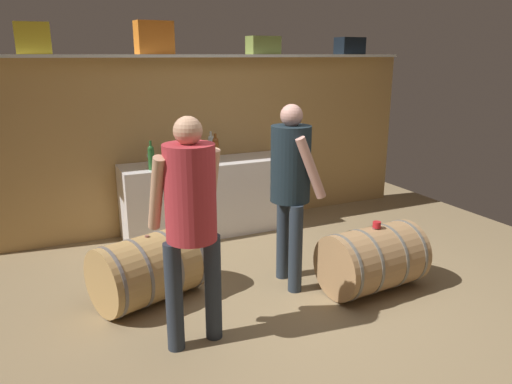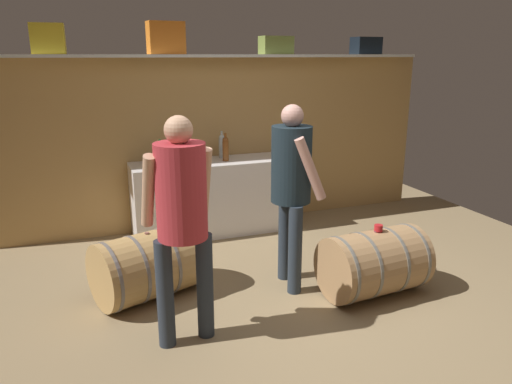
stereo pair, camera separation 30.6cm
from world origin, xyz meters
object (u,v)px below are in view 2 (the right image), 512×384
object	(u,v)px
toolcase_yellow	(48,39)
wine_glass	(161,155)
red_funnel	(186,156)
winemaker_pouring	(182,208)
wine_bottle_green	(160,155)
visitor_tasting	(292,178)
work_cabinet	(216,197)
toolcase_orange	(166,38)
toolcase_olive	(276,45)
wine_bottle_amber	(226,148)
toolcase_black	(366,46)
wine_barrel_far	(149,265)
tasting_cup	(378,228)
wine_barrel_near	(374,263)
wine_bottle_clear	(222,146)

from	to	relation	value
toolcase_yellow	wine_glass	world-z (taller)	toolcase_yellow
red_funnel	winemaker_pouring	bearing A→B (deg)	-103.09
wine_bottle_green	visitor_tasting	distance (m)	1.67
toolcase_yellow	work_cabinet	size ratio (longest dim) A/B	0.17
toolcase_orange	winemaker_pouring	size ratio (longest dim) A/B	0.23
toolcase_olive	wine_bottle_amber	xyz separation A→B (m)	(-0.70, -0.23, -1.12)
toolcase_yellow	wine_bottle_amber	distance (m)	2.10
toolcase_olive	toolcase_black	xyz separation A→B (m)	(1.20, 0.00, 0.00)
wine_barrel_far	winemaker_pouring	distance (m)	1.05
toolcase_yellow	tasting_cup	world-z (taller)	toolcase_yellow
red_funnel	wine_barrel_near	distance (m)	2.44
toolcase_yellow	winemaker_pouring	size ratio (longest dim) A/B	0.19
toolcase_olive	wine_bottle_green	world-z (taller)	toolcase_olive
toolcase_orange	wine_bottle_clear	xyz separation A→B (m)	(0.58, -0.04, -1.19)
red_funnel	tasting_cup	distance (m)	2.39
wine_bottle_amber	wine_glass	bearing A→B (deg)	173.08
wine_barrel_far	wine_bottle_amber	bearing A→B (deg)	31.14
red_funnel	visitor_tasting	distance (m)	1.75
toolcase_yellow	toolcase_orange	bearing A→B (deg)	2.84
toolcase_black	wine_barrel_far	world-z (taller)	toolcase_black
toolcase_olive	wine_barrel_far	xyz separation A→B (m)	(-1.79, -1.54, -1.82)
toolcase_yellow	winemaker_pouring	xyz separation A→B (m)	(0.79, -2.29, -1.15)
toolcase_yellow	wine_barrel_near	distance (m)	3.77
wine_glass	wine_barrel_near	xyz separation A→B (m)	(1.44, -2.01, -0.66)
work_cabinet	wine_bottle_clear	xyz separation A→B (m)	(0.12, 0.14, 0.56)
visitor_tasting	wine_bottle_clear	bearing A→B (deg)	-170.09
toolcase_black	red_funnel	bearing A→B (deg)	-179.39
work_cabinet	wine_barrel_near	distance (m)	2.14
toolcase_yellow	work_cabinet	world-z (taller)	toolcase_yellow
work_cabinet	wine_barrel_far	world-z (taller)	work_cabinet
work_cabinet	red_funnel	size ratio (longest dim) A/B	16.90
wine_glass	toolcase_olive	bearing A→B (deg)	5.70
toolcase_yellow	toolcase_black	xyz separation A→B (m)	(3.63, 0.00, -0.04)
toolcase_yellow	wine_bottle_clear	size ratio (longest dim) A/B	1.00
work_cabinet	wine_glass	bearing A→B (deg)	175.59
work_cabinet	wine_barrel_near	size ratio (longest dim) A/B	2.09
wine_bottle_green	wine_glass	bearing A→B (deg)	79.30
wine_bottle_amber	wine_barrel_far	xyz separation A→B (m)	(-1.09, -1.31, -0.70)
tasting_cup	visitor_tasting	distance (m)	0.84
wine_bottle_amber	wine_bottle_clear	world-z (taller)	wine_bottle_amber
toolcase_orange	tasting_cup	bearing A→B (deg)	-62.90
toolcase_orange	wine_barrel_far	world-z (taller)	toolcase_orange
toolcase_olive	wine_glass	distance (m)	1.83
wine_bottle_clear	wine_barrel_near	xyz separation A→B (m)	(0.72, -2.11, -0.70)
wine_bottle_clear	wine_barrel_far	world-z (taller)	wine_bottle_clear
wine_bottle_amber	red_funnel	world-z (taller)	wine_bottle_amber
toolcase_orange	toolcase_olive	world-z (taller)	toolcase_orange
wine_bottle_green	tasting_cup	size ratio (longest dim) A/B	4.35
toolcase_olive	wine_bottle_green	bearing A→B (deg)	-171.32
wine_bottle_amber	wine_glass	size ratio (longest dim) A/B	2.08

